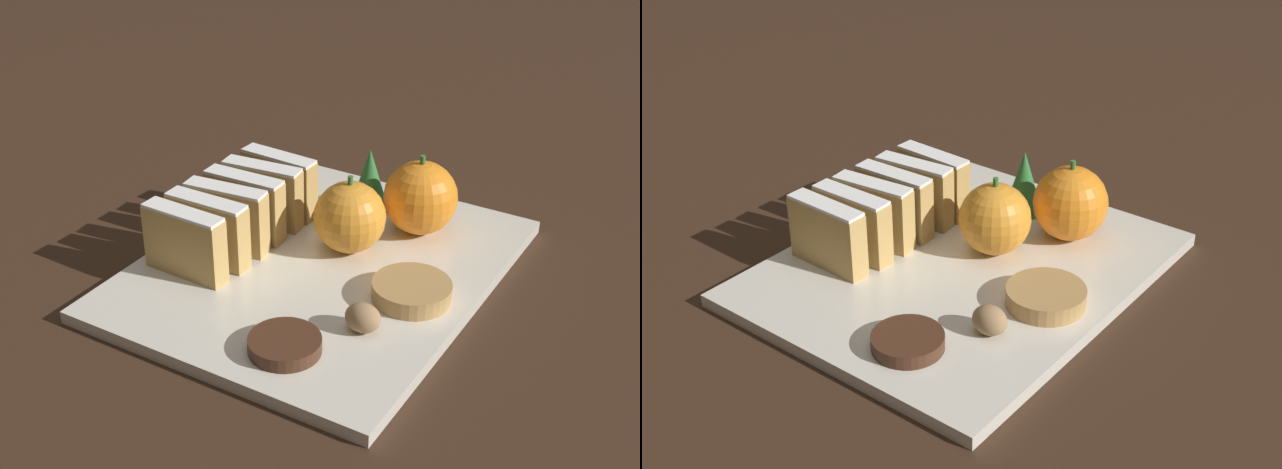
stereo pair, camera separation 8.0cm
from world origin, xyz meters
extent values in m
plane|color=#382316|center=(0.00, 0.00, 0.00)|extent=(6.00, 6.00, 0.00)
cube|color=silver|center=(0.00, 0.00, 0.01)|extent=(0.29, 0.36, 0.01)
cube|color=tan|center=(-0.09, -0.08, 0.04)|extent=(0.08, 0.02, 0.06)
cube|color=white|center=(-0.09, -0.08, 0.07)|extent=(0.08, 0.02, 0.00)
cube|color=tan|center=(-0.09, -0.05, 0.04)|extent=(0.08, 0.02, 0.06)
cube|color=white|center=(-0.09, -0.05, 0.07)|extent=(0.08, 0.02, 0.00)
cube|color=tan|center=(-0.09, -0.02, 0.04)|extent=(0.08, 0.03, 0.06)
cube|color=white|center=(-0.09, -0.02, 0.07)|extent=(0.08, 0.03, 0.00)
cube|color=tan|center=(-0.09, 0.01, 0.04)|extent=(0.08, 0.02, 0.06)
cube|color=white|center=(-0.09, 0.01, 0.07)|extent=(0.08, 0.02, 0.00)
cube|color=tan|center=(-0.09, 0.04, 0.04)|extent=(0.08, 0.03, 0.06)
cube|color=white|center=(-0.09, 0.04, 0.07)|extent=(0.08, 0.03, 0.00)
cube|color=tan|center=(-0.09, 0.07, 0.04)|extent=(0.08, 0.02, 0.06)
cube|color=white|center=(-0.09, 0.07, 0.07)|extent=(0.08, 0.02, 0.00)
sphere|color=orange|center=(0.01, 0.04, 0.05)|extent=(0.07, 0.07, 0.07)
cylinder|color=#38702D|center=(0.01, 0.04, 0.08)|extent=(0.01, 0.01, 0.01)
sphere|color=orange|center=(0.05, 0.10, 0.05)|extent=(0.07, 0.07, 0.07)
cylinder|color=#38702D|center=(0.05, 0.10, 0.09)|extent=(0.01, 0.01, 0.01)
ellipsoid|color=#9E7A51|center=(0.08, -0.07, 0.02)|extent=(0.03, 0.02, 0.02)
cylinder|color=#472819|center=(0.04, -0.13, 0.02)|extent=(0.06, 0.06, 0.01)
cylinder|color=tan|center=(0.10, -0.01, 0.02)|extent=(0.07, 0.07, 0.02)
cone|color=#2D7538|center=(-0.01, 0.12, 0.04)|extent=(0.04, 0.04, 0.07)
camera|label=1|loc=(0.36, -0.60, 0.43)|focal=50.00mm
camera|label=2|loc=(0.42, -0.55, 0.43)|focal=50.00mm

